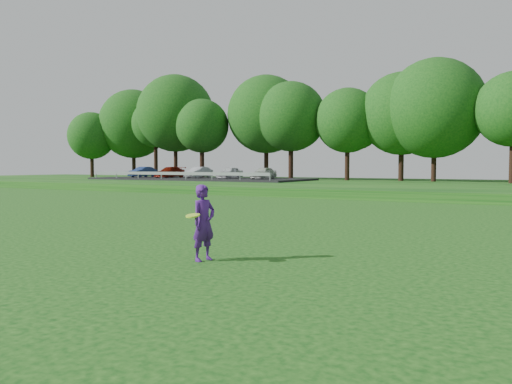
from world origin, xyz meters
The scene contains 6 objects.
ground centered at (0.00, 0.00, 0.00)m, with size 140.00×140.00×0.00m, color #0B3B0F.
berm centered at (0.00, 34.00, 0.30)m, with size 130.00×30.00×0.60m, color #0B3B0F.
walking_path centered at (0.00, 20.00, 0.02)m, with size 130.00×1.60×0.04m, color gray.
treeline centered at (0.00, 38.00, 8.10)m, with size 104.00×7.00×15.00m, color #0E4011, non-canonical shape.
parking_lot centered at (-24.08, 32.80, 1.01)m, with size 24.00×9.00×1.38m.
woman centered at (1.76, -1.38, 0.84)m, with size 0.51×0.89×1.67m.
Camera 1 is at (8.18, -10.17, 2.08)m, focal length 35.00 mm.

